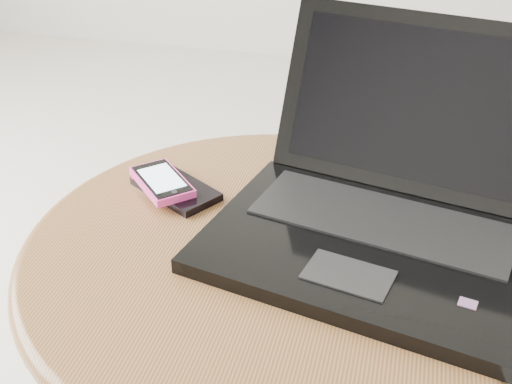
# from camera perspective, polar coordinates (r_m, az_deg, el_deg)

# --- Properties ---
(table) EXTENTS (0.62, 0.62, 0.49)m
(table) POSITION_cam_1_polar(r_m,az_deg,el_deg) (0.86, 1.47, -10.11)
(table) COLOR #4F2510
(table) RESTS_ON ground
(laptop) EXTENTS (0.43, 0.42, 0.23)m
(laptop) POSITION_cam_1_polar(r_m,az_deg,el_deg) (0.80, 10.92, -1.07)
(laptop) COLOR black
(laptop) RESTS_ON table
(phone_black) EXTENTS (0.14, 0.12, 0.01)m
(phone_black) POSITION_cam_1_polar(r_m,az_deg,el_deg) (0.90, -6.94, 0.29)
(phone_black) COLOR black
(phone_black) RESTS_ON table
(phone_pink) EXTENTS (0.11, 0.11, 0.01)m
(phone_pink) POSITION_cam_1_polar(r_m,az_deg,el_deg) (0.90, -8.11, 0.89)
(phone_pink) COLOR #F73C9C
(phone_pink) RESTS_ON phone_black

